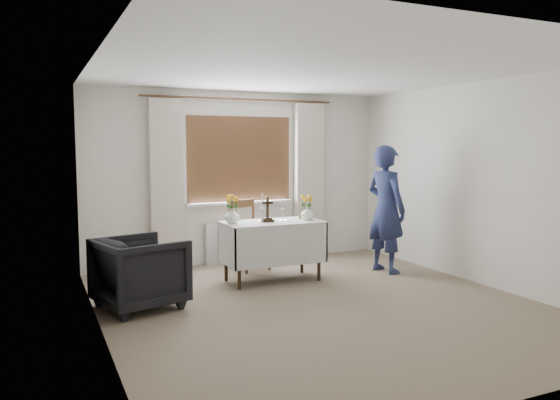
% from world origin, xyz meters
% --- Properties ---
extents(ground, '(5.00, 5.00, 0.00)m').
position_xyz_m(ground, '(0.00, 0.00, 0.00)').
color(ground, gray).
rests_on(ground, ground).
extents(altar_table, '(1.24, 0.64, 0.76)m').
position_xyz_m(altar_table, '(-0.04, 1.21, 0.38)').
color(altar_table, white).
rests_on(altar_table, ground).
extents(wooden_chair, '(0.54, 0.54, 0.97)m').
position_xyz_m(wooden_chair, '(-0.07, 1.92, 0.48)').
color(wooden_chair, '#56321D').
rests_on(wooden_chair, ground).
extents(armchair, '(1.02, 1.01, 0.76)m').
position_xyz_m(armchair, '(-1.78, 0.72, 0.38)').
color(armchair, black).
rests_on(armchair, ground).
extents(person, '(0.52, 0.69, 1.72)m').
position_xyz_m(person, '(1.56, 1.03, 0.86)').
color(person, navy).
rests_on(person, ground).
extents(radiator, '(1.10, 0.10, 0.60)m').
position_xyz_m(radiator, '(0.00, 2.42, 0.30)').
color(radiator, silver).
rests_on(radiator, ground).
extents(wooden_cross, '(0.17, 0.13, 0.32)m').
position_xyz_m(wooden_cross, '(-0.11, 1.20, 0.92)').
color(wooden_cross, black).
rests_on(wooden_cross, altar_table).
extents(candlestick_left, '(0.11, 0.11, 0.35)m').
position_xyz_m(candlestick_left, '(-0.16, 1.25, 0.94)').
color(candlestick_left, white).
rests_on(candlestick_left, altar_table).
extents(candlestick_right, '(0.11, 0.11, 0.31)m').
position_xyz_m(candlestick_right, '(0.11, 1.22, 0.92)').
color(candlestick_right, white).
rests_on(candlestick_right, altar_table).
extents(flower_vase_left, '(0.18, 0.18, 0.19)m').
position_xyz_m(flower_vase_left, '(-0.56, 1.26, 0.85)').
color(flower_vase_left, white).
rests_on(flower_vase_left, altar_table).
extents(flower_vase_right, '(0.21, 0.21, 0.17)m').
position_xyz_m(flower_vase_right, '(0.42, 1.14, 0.85)').
color(flower_vase_right, white).
rests_on(flower_vase_right, altar_table).
extents(wicker_basket, '(0.23, 0.23, 0.07)m').
position_xyz_m(wicker_basket, '(0.47, 1.29, 0.80)').
color(wicker_basket, brown).
rests_on(wicker_basket, altar_table).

